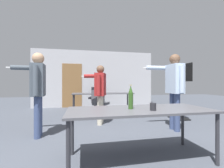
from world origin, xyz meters
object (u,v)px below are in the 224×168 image
person_near_casual (174,84)px  office_chair_side_rolled (95,98)px  person_left_plaid (37,86)px  person_center_tall (100,89)px  beer_bottle (131,98)px  drink_cup (153,107)px  tv_screen (179,85)px  office_chair_mid_tucked (100,105)px

person_near_casual → office_chair_side_rolled: 3.81m
person_left_plaid → office_chair_side_rolled: bearing=-29.5°
person_center_tall → beer_bottle: person_center_tall is taller
person_center_tall → drink_cup: person_center_tall is taller
tv_screen → person_center_tall: tv_screen is taller
tv_screen → office_chair_mid_tucked: tv_screen is taller
drink_cup → office_chair_side_rolled: bearing=94.5°
office_chair_mid_tucked → drink_cup: (0.36, -3.06, 0.38)m
person_near_casual → office_chair_mid_tucked: person_near_casual is taller
beer_bottle → drink_cup: (0.26, -0.18, -0.11)m
beer_bottle → person_center_tall: bearing=95.8°
office_chair_mid_tucked → beer_bottle: size_ratio=2.58×
tv_screen → drink_cup: size_ratio=16.23×
tv_screen → person_left_plaid: size_ratio=0.97×
office_chair_side_rolled → office_chair_mid_tucked: office_chair_side_rolled is taller
tv_screen → person_near_casual: 1.31m
office_chair_mid_tucked → beer_bottle: (0.10, -2.88, 0.49)m
office_chair_side_rolled → person_left_plaid: bearing=84.2°
person_near_casual → person_center_tall: (-1.67, 0.89, -0.14)m
tv_screen → drink_cup: bearing=-41.5°
drink_cup → tv_screen: bearing=48.5°
tv_screen → office_chair_side_rolled: tv_screen is taller
tv_screen → person_near_casual: (-0.84, -1.01, 0.02)m
person_near_casual → beer_bottle: (-1.47, -1.13, -0.20)m
beer_bottle → tv_screen: bearing=42.8°
tv_screen → person_near_casual: size_ratio=0.94×
tv_screen → office_chair_side_rolled: bearing=-134.7°
tv_screen → beer_bottle: bearing=-47.2°
office_chair_mid_tucked → drink_cup: 3.10m
beer_bottle → drink_cup: size_ratio=3.34×
office_chair_mid_tucked → person_near_casual: bearing=-18.3°
tv_screen → office_chair_mid_tucked: size_ratio=1.89×
person_near_casual → person_center_tall: bearing=62.9°
person_left_plaid → beer_bottle: (1.60, -1.28, -0.16)m
person_left_plaid → office_chair_side_rolled: person_left_plaid is taller
drink_cup → person_center_tall: bearing=102.0°
beer_bottle → office_chair_mid_tucked: bearing=91.9°
person_center_tall → drink_cup: bearing=-150.9°
person_near_casual → beer_bottle: 1.86m
person_near_casual → tv_screen: bearing=-39.0°
person_center_tall → office_chair_mid_tucked: size_ratio=1.79×
person_left_plaid → office_chair_side_rolled: (1.49, 3.25, -0.61)m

